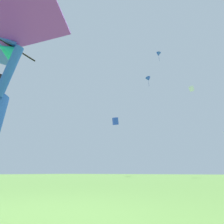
# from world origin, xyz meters

# --- Properties ---
(held_stunt_kite) EXTENTS (2.06, 1.11, 0.42)m
(held_stunt_kite) POSITION_xyz_m (-0.05, -0.43, 2.20)
(held_stunt_kite) COLOR black
(distant_kite_white_low_right) EXTENTS (0.94, 1.10, 1.15)m
(distant_kite_white_low_right) POSITION_xyz_m (2.55, 28.05, 15.11)
(distant_kite_white_low_right) COLOR white
(distant_kite_blue_mid_left) EXTENTS (1.23, 1.48, 1.60)m
(distant_kite_blue_mid_left) POSITION_xyz_m (-10.86, 22.89, 9.43)
(distant_kite_blue_mid_left) COLOR blue
(distant_kite_blue_high_left) EXTENTS (0.80, 0.74, 1.54)m
(distant_kite_blue_high_left) POSITION_xyz_m (-0.74, 16.84, 15.85)
(distant_kite_blue_high_left) COLOR blue
(distant_kite_blue_overhead_distant) EXTENTS (1.26, 1.16, 1.95)m
(distant_kite_blue_overhead_distant) POSITION_xyz_m (-3.68, 21.66, 15.56)
(distant_kite_blue_overhead_distant) COLOR blue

